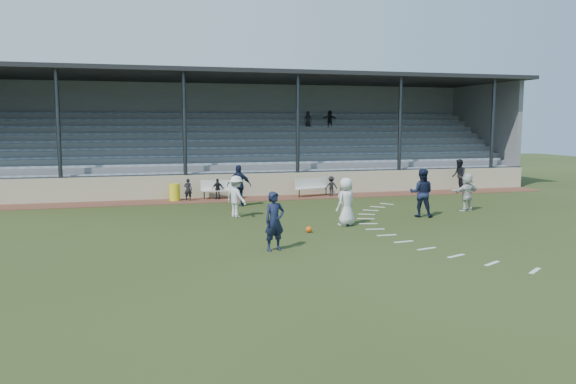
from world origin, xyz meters
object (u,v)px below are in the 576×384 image
at_px(bench_right, 312,185).
at_px(official, 459,175).
at_px(bench_left, 221,188).
at_px(player_white_lead, 346,202).
at_px(trash_bin, 175,192).
at_px(player_navy_lead, 274,221).
at_px(football, 309,229).

height_order(bench_right, official, official).
bearing_deg(bench_left, player_white_lead, -61.06).
xyz_separation_m(trash_bin, official, (15.76, -0.28, 0.49)).
xyz_separation_m(bench_left, bench_right, (4.84, -0.17, 0.00)).
relative_size(bench_left, player_navy_lead, 1.13).
relative_size(bench_left, trash_bin, 2.43).
bearing_deg(player_navy_lead, bench_left, 74.58).
bearing_deg(player_navy_lead, bench_right, 52.61).
xyz_separation_m(bench_right, football, (-3.12, -9.53, -0.47)).
xyz_separation_m(bench_left, player_white_lead, (3.47, -8.77, 0.32)).
bearing_deg(player_white_lead, bench_left, -99.05).
relative_size(trash_bin, official, 0.46).
bearing_deg(bench_right, official, -17.56).
distance_m(trash_bin, official, 15.77).
relative_size(bench_right, player_white_lead, 1.12).
relative_size(trash_bin, player_white_lead, 0.46).
bearing_deg(player_navy_lead, football, 37.90).
distance_m(bench_left, player_navy_lead, 12.12).
xyz_separation_m(player_white_lead, official, (9.98, 8.37, 0.02)).
height_order(bench_left, official, official).
bearing_deg(bench_right, football, -124.26).
bearing_deg(player_white_lead, bench_right, -129.70).
distance_m(bench_left, trash_bin, 2.32).
height_order(bench_left, player_white_lead, player_white_lead).
relative_size(football, player_navy_lead, 0.12).
bearing_deg(player_white_lead, football, -2.40).
bearing_deg(trash_bin, bench_right, -0.48).
bearing_deg(bench_right, player_navy_lead, -128.66).
distance_m(bench_right, official, 8.62).
height_order(bench_left, bench_right, same).
distance_m(bench_left, player_white_lead, 9.43).
bearing_deg(official, player_navy_lead, -30.53).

